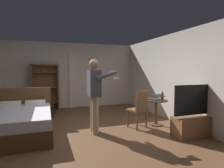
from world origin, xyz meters
TOP-DOWN VIEW (x-y plane):
  - ground_plane at (0.00, 0.00)m, footprint 7.14×7.14m
  - wall_back at (0.00, 3.31)m, footprint 5.24×0.12m
  - wall_right at (2.56, 0.00)m, footprint 0.12×6.73m
  - doorway_frame at (0.33, 3.23)m, footprint 0.93×0.08m
  - bed at (-1.58, 0.46)m, footprint 1.40×2.02m
  - bookshelf at (-1.03, 3.08)m, footprint 0.98×0.32m
  - tv_flatscreen at (2.20, -0.98)m, footprint 1.17×0.40m
  - side_table at (1.84, 0.06)m, footprint 0.62×0.62m
  - laptop at (1.83, 0.02)m, footprint 0.42×0.43m
  - bottle_on_table at (1.98, -0.02)m, footprint 0.06×0.06m
  - wooden_chair at (1.26, -0.04)m, footprint 0.53×0.53m
  - person_blue_shirt at (0.10, 0.03)m, footprint 0.67×0.60m
  - suitcase_dark at (-1.09, 2.00)m, footprint 0.62×0.40m
  - suitcase_small at (-1.13, 2.37)m, footprint 0.63×0.50m

SIDE VIEW (x-z plane):
  - ground_plane at x=0.00m, z-range 0.00..0.00m
  - suitcase_dark at x=-1.09m, z-range 0.00..0.38m
  - suitcase_small at x=-1.13m, z-range 0.00..0.41m
  - bed at x=-1.58m, z-range -0.21..0.81m
  - tv_flatscreen at x=2.20m, z-range -0.25..0.94m
  - side_table at x=1.84m, z-range 0.12..0.82m
  - wooden_chair at x=1.26m, z-range 0.05..1.04m
  - laptop at x=1.83m, z-range 0.68..0.83m
  - bottle_on_table at x=1.98m, z-range 0.68..0.92m
  - bookshelf at x=-1.03m, z-range 0.07..1.79m
  - person_blue_shirt at x=0.10m, z-range 0.15..1.91m
  - doorway_frame at x=0.33m, z-range 0.16..2.29m
  - wall_back at x=0.00m, z-range 0.00..2.57m
  - wall_right at x=2.56m, z-range 0.00..2.57m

